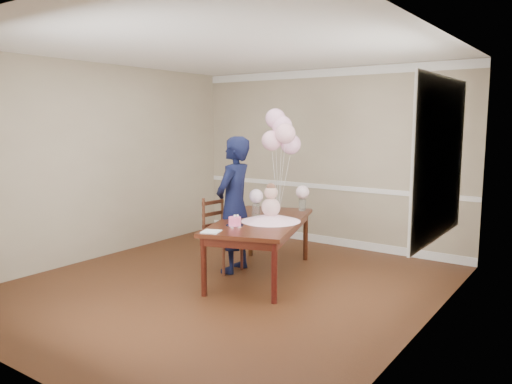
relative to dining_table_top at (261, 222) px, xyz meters
The scene contains 52 objects.
floor 0.89m from the dining_table_top, 101.98° to the right, with size 4.50×5.00×0.00m, color #33190C.
ceiling 2.09m from the dining_table_top, 101.98° to the right, with size 4.50×5.00×0.02m, color white.
wall_back 2.07m from the dining_table_top, 93.40° to the left, with size 4.50×0.02×2.70m, color tan.
wall_front 3.12m from the dining_table_top, 92.18° to the right, with size 4.50×0.02×2.70m, color tan.
wall_left 2.52m from the dining_table_top, 166.98° to the right, with size 0.02×5.00×2.70m, color tan.
wall_right 2.30m from the dining_table_top, 14.38° to the right, with size 0.02×5.00×2.70m, color tan.
chair_rail_trim 1.96m from the dining_table_top, 93.42° to the left, with size 4.50×0.02×0.07m, color white.
crown_molding 2.75m from the dining_table_top, 93.42° to the left, with size 4.50×0.02×0.12m, color white.
baseboard_trim 2.04m from the dining_table_top, 93.42° to the left, with size 4.50×0.02×0.12m, color white.
window_frame 2.28m from the dining_table_top, ahead, with size 0.02×1.66×1.56m, color white.
window_blinds 2.27m from the dining_table_top, ahead, with size 0.01×1.50×1.40m, color silver.
dining_table_top is the anchor object (origin of this frame).
table_apron 0.07m from the dining_table_top, ahead, with size 0.85×1.80×0.09m, color black.
table_leg_fl 1.02m from the dining_table_top, 95.87° to the right, with size 0.07×0.07×0.66m, color black.
table_leg_fr 1.02m from the dining_table_top, 46.79° to the right, with size 0.07×0.07×0.66m, color black.
table_leg_bl 1.02m from the dining_table_top, 133.21° to the left, with size 0.07×0.07×0.66m, color black.
table_leg_br 1.02m from the dining_table_top, 84.13° to the left, with size 0.07×0.07×0.66m, color black.
baby_skirt 0.17m from the dining_table_top, ahead, with size 0.72×0.72×0.09m, color #FFBBD3.
baby_torso 0.25m from the dining_table_top, ahead, with size 0.23×0.23×0.23m, color pink.
baby_head 0.40m from the dining_table_top, ahead, with size 0.16×0.16×0.16m, color #D6A393.
baby_hair 0.46m from the dining_table_top, ahead, with size 0.11×0.11×0.11m, color brown.
cake_platter 0.47m from the dining_table_top, 95.29° to the right, with size 0.21×0.21×0.01m, color #B3B4B8.
birthday_cake 0.47m from the dining_table_top, 95.29° to the right, with size 0.14×0.14×0.09m, color #FF508D.
cake_flower_a 0.49m from the dining_table_top, 95.29° to the right, with size 0.03×0.03×0.03m, color white.
cake_flower_b 0.46m from the dining_table_top, 92.90° to the right, with size 0.03×0.03×0.03m, color silver.
rose_vase_near 0.33m from the dining_table_top, 135.23° to the left, with size 0.09×0.09×0.15m, color white.
roses_near 0.42m from the dining_table_top, 135.23° to the left, with size 0.18×0.18×0.18m, color silver.
rose_vase_far 0.89m from the dining_table_top, 84.58° to the left, with size 0.09×0.09×0.15m, color white.
roses_far 0.92m from the dining_table_top, 84.58° to the left, with size 0.18×0.18×0.18m, color #FFD5DE.
napkin 0.87m from the dining_table_top, 93.71° to the right, with size 0.19×0.19×0.01m, color white.
balloon_weight 0.53m from the dining_table_top, 98.36° to the left, with size 0.04×0.04×0.02m, color #B8B8BC.
balloon_a 1.10m from the dining_table_top, 108.67° to the left, with size 0.27×0.27×0.27m, color #FFB4C9.
balloon_b 1.18m from the dining_table_top, 86.87° to the left, with size 0.27×0.27×0.27m, color #FFB4C4.
balloon_c 1.32m from the dining_table_top, 98.21° to the left, with size 0.27×0.27×0.27m, color #FFB4D9.
balloon_d 1.41m from the dining_table_top, 106.96° to the left, with size 0.27×0.27×0.27m, color #F2ABCE.
balloon_e 1.12m from the dining_table_top, 87.02° to the left, with size 0.27×0.27×0.27m, color #F5AED2.
balloon_ribbon_a 0.68m from the dining_table_top, 103.47° to the left, with size 0.00×0.00×0.80m, color white.
balloon_ribbon_b 0.70m from the dining_table_top, 92.72° to the left, with size 0.00×0.00×0.89m, color white.
balloon_ribbon_c 0.78m from the dining_table_top, 98.28° to the left, with size 0.00×0.00×0.99m, color white.
balloon_ribbon_d 0.82m from the dining_table_top, 103.05° to the left, with size 0.00×0.00×1.08m, color silver.
balloon_ribbon_e 0.71m from the dining_table_top, 92.15° to the left, with size 0.00×0.00×0.75m, color white.
dining_chair_seat 0.60m from the dining_table_top, behind, with size 0.41×0.41×0.05m, color #351A0E.
chair_leg_fl 0.89m from the dining_table_top, 162.07° to the right, with size 0.04×0.04×0.40m, color #361F0E.
chair_leg_fr 0.67m from the dining_table_top, 144.96° to the right, with size 0.04×0.04×0.40m, color #3B1B10.
chair_leg_bl 0.84m from the dining_table_top, behind, with size 0.04×0.04×0.40m, color #32190D.
chair_leg_br 0.60m from the dining_table_top, 169.01° to the left, with size 0.04×0.04×0.40m, color #3A160F.
chair_back_post_l 0.76m from the dining_table_top, 162.64° to the right, with size 0.04×0.04×0.52m, color #3E1D10.
chair_back_post_r 0.70m from the dining_table_top, behind, with size 0.04×0.04×0.52m, color #3D1F10.
chair_slat_low 0.72m from the dining_table_top, behind, with size 0.03×0.37×0.05m, color black.
chair_slat_mid 0.71m from the dining_table_top, behind, with size 0.03×0.37×0.05m, color #3A1B0F.
chair_slat_top 0.73m from the dining_table_top, behind, with size 0.03×0.37×0.05m, color #3B1A10.
woman 0.44m from the dining_table_top, behind, with size 0.63×0.42×1.72m, color black.
Camera 1 is at (3.52, -4.40, 1.91)m, focal length 35.00 mm.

